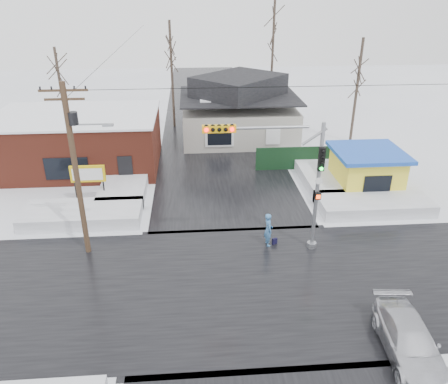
{
  "coord_description": "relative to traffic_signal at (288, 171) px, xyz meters",
  "views": [
    {
      "loc": [
        -2.27,
        -16.68,
        12.92
      ],
      "look_at": [
        -0.69,
        4.05,
        3.0
      ],
      "focal_mm": 35.0,
      "sensor_mm": 36.0,
      "label": 1
    }
  ],
  "objects": [
    {
      "name": "brick_building",
      "position": [
        -13.43,
        13.03,
        -2.46
      ],
      "size": [
        12.2,
        8.2,
        4.12
      ],
      "color": "maroon",
      "rests_on": "ground"
    },
    {
      "name": "snowbank_nside_e",
      "position": [
        4.57,
        9.03,
        -4.14
      ],
      "size": [
        3.0,
        8.0,
        0.8
      ],
      "primitive_type": "cube",
      "color": "white",
      "rests_on": "ground"
    },
    {
      "name": "tree_far_mid",
      "position": [
        3.57,
        25.03,
        5.0
      ],
      "size": [
        3.0,
        3.0,
        12.0
      ],
      "color": "#332821",
      "rests_on": "ground"
    },
    {
      "name": "traffic_signal",
      "position": [
        0.0,
        0.0,
        0.0
      ],
      "size": [
        6.05,
        0.68,
        7.0
      ],
      "color": "gray",
      "rests_on": "ground"
    },
    {
      "name": "house",
      "position": [
        -0.43,
        19.03,
        -1.92
      ],
      "size": [
        10.4,
        8.4,
        5.76
      ],
      "color": "#AEA99D",
      "rests_on": "ground"
    },
    {
      "name": "ground",
      "position": [
        -2.43,
        -2.97,
        -4.54
      ],
      "size": [
        120.0,
        120.0,
        0.0
      ],
      "primitive_type": "plane",
      "color": "white",
      "rests_on": "ground"
    },
    {
      "name": "marquee_sign",
      "position": [
        -11.43,
        6.53,
        -2.62
      ],
      "size": [
        2.2,
        0.21,
        2.55
      ],
      "color": "black",
      "rests_on": "ground"
    },
    {
      "name": "snowbank_nside_w",
      "position": [
        -9.43,
        9.03,
        -4.14
      ],
      "size": [
        3.0,
        8.0,
        0.8
      ],
      "primitive_type": "cube",
      "color": "white",
      "rests_on": "ground"
    },
    {
      "name": "utility_pole",
      "position": [
        -10.36,
        0.53,
        0.57
      ],
      "size": [
        3.15,
        0.44,
        9.0
      ],
      "color": "#382619",
      "rests_on": "ground"
    },
    {
      "name": "kiosk",
      "position": [
        7.07,
        7.03,
        -3.08
      ],
      "size": [
        4.6,
        4.6,
        2.88
      ],
      "color": "yellow",
      "rests_on": "ground"
    },
    {
      "name": "road_ew",
      "position": [
        -2.43,
        -2.97,
        -4.53
      ],
      "size": [
        120.0,
        10.0,
        0.02
      ],
      "primitive_type": "cube",
      "color": "black",
      "rests_on": "ground"
    },
    {
      "name": "snowbank_nw",
      "position": [
        -11.43,
        4.03,
        -4.14
      ],
      "size": [
        7.0,
        3.0,
        0.8
      ],
      "primitive_type": "cube",
      "color": "white",
      "rests_on": "ground"
    },
    {
      "name": "tree_far_right",
      "position": [
        9.57,
        17.03,
        2.62
      ],
      "size": [
        3.0,
        3.0,
        9.0
      ],
      "color": "#332821",
      "rests_on": "ground"
    },
    {
      "name": "tree_far_left",
      "position": [
        -6.43,
        23.03,
        3.41
      ],
      "size": [
        3.0,
        3.0,
        10.0
      ],
      "color": "#332821",
      "rests_on": "ground"
    },
    {
      "name": "pedestrian",
      "position": [
        -0.76,
        0.47,
        -3.59
      ],
      "size": [
        0.51,
        0.72,
        1.89
      ],
      "primitive_type": "imported",
      "rotation": [
        0.0,
        0.0,
        1.65
      ],
      "color": "teal",
      "rests_on": "ground"
    },
    {
      "name": "car",
      "position": [
        3.28,
        -7.71,
        -3.87
      ],
      "size": [
        2.27,
        4.76,
        1.34
      ],
      "primitive_type": "imported",
      "rotation": [
        0.0,
        0.0,
        -0.09
      ],
      "color": "silver",
      "rests_on": "ground"
    },
    {
      "name": "fence",
      "position": [
        4.07,
        11.03,
        -3.64
      ],
      "size": [
        8.0,
        0.12,
        1.8
      ],
      "primitive_type": "cube",
      "color": "black",
      "rests_on": "ground"
    },
    {
      "name": "road_ns",
      "position": [
        -2.43,
        -2.97,
        -4.53
      ],
      "size": [
        10.0,
        120.0,
        0.02
      ],
      "primitive_type": "cube",
      "color": "black",
      "rests_on": "ground"
    },
    {
      "name": "shopping_bag",
      "position": [
        -0.38,
        0.49,
        -4.36
      ],
      "size": [
        0.3,
        0.21,
        0.35
      ],
      "primitive_type": "cube",
      "rotation": [
        0.0,
        0.0,
        0.35
      ],
      "color": "black",
      "rests_on": "ground"
    },
    {
      "name": "snowbank_ne",
      "position": [
        6.57,
        4.03,
        -4.14
      ],
      "size": [
        7.0,
        3.0,
        0.8
      ],
      "primitive_type": "cube",
      "color": "white",
      "rests_on": "ground"
    },
    {
      "name": "tree_far_west",
      "position": [
        -16.43,
        21.03,
        1.82
      ],
      "size": [
        3.0,
        3.0,
        8.0
      ],
      "color": "#332821",
      "rests_on": "ground"
    }
  ]
}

